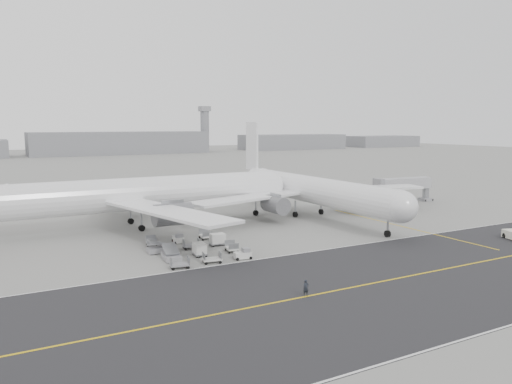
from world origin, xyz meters
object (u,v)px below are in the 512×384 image
airliner_b (310,189)px  jet_bridge (404,185)px  control_tower (205,128)px  ground_crew_a (306,288)px  airliner_a (137,194)px

airliner_b → jet_bridge: 30.69m
control_tower → ground_crew_a: size_ratio=16.67×
jet_bridge → airliner_b: bearing=-167.0°
airliner_a → jet_bridge: (64.47, -1.58, -1.89)m
airliner_a → control_tower: bearing=-25.9°
airliner_b → jet_bridge: (30.39, 4.11, -1.28)m
airliner_b → ground_crew_a: size_ratio=29.89×
jet_bridge → ground_crew_a: jet_bridge is taller
jet_bridge → ground_crew_a: bearing=-137.8°
airliner_a → jet_bridge: airliner_a is taller
airliner_a → airliner_b: 34.55m
airliner_b → ground_crew_a: 48.87m
control_tower → jet_bridge: 244.18m
control_tower → jet_bridge: bearing=-101.5°
airliner_a → airliner_b: bearing=-99.9°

